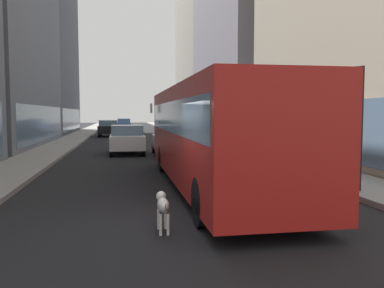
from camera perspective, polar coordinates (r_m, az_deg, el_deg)
The scene contains 11 objects.
ground_plane at distance 43.19m, azimuth -8.02°, elevation 1.31°, with size 120.00×120.00×0.00m, color black.
sidewalk_left at distance 43.36m, azimuth -15.57°, elevation 1.31°, with size 2.40×110.00×0.15m, color gray.
sidewalk_right at distance 43.76m, azimuth -0.54°, elevation 1.49°, with size 2.40×110.00×0.15m, color gray.
building_left_far at distance 49.94m, azimuth -22.47°, elevation 12.37°, with size 9.52×17.69×19.01m.
transit_bus at distance 12.18m, azimuth 2.81°, elevation 2.04°, with size 2.78×11.53×3.05m.
car_blue_hatchback at distance 53.39m, azimuth -9.71°, elevation 2.75°, with size 1.76×4.02×1.62m.
car_white_van at distance 22.96m, azimuth -9.25°, elevation 0.70°, with size 1.87×4.39×1.62m.
car_silver_sedan at distance 21.51m, azimuth -2.78°, elevation 0.51°, with size 1.93×4.44×1.62m.
car_black_suv at distance 40.34m, azimuth -11.87°, elevation 2.22°, with size 1.89×4.09×1.62m.
dalmatian_dog at distance 7.79m, azimuth -4.21°, elevation -8.69°, with size 0.22×0.96×0.72m.
traffic_light_near at distance 11.84m, azimuth 22.81°, elevation 4.83°, with size 0.24×0.41×3.40m.
Camera 1 is at (-1.50, -8.10, 2.27)m, focal length 37.32 mm.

